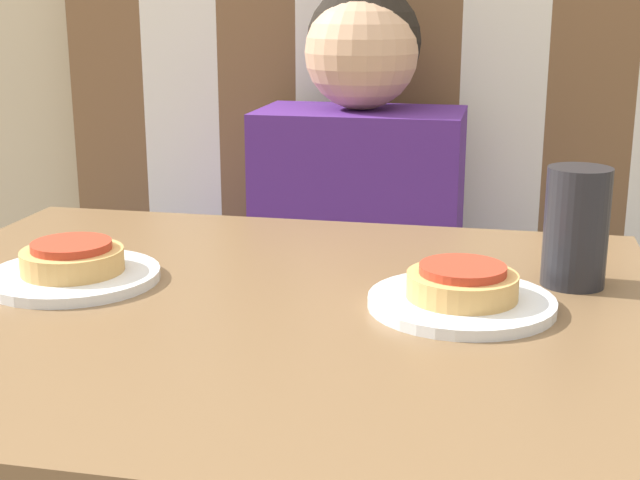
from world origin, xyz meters
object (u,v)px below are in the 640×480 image
Objects in this scene: plate_right at (461,303)px; pizza_left at (72,258)px; person at (360,171)px; plate_left at (74,276)px; drinking_cup at (576,227)px; pizza_right at (462,283)px.

plate_right is 0.45m from pizza_left.
plate_right is at bearing -72.00° from person.
pizza_left is at bearing -108.00° from person.
plate_left is 0.58m from drinking_cup.
person is at bearing 120.61° from drinking_cup.
plate_left and plate_right have the same top height.
pizza_right is 0.86× the size of drinking_cup.
pizza_right is at bearing 0.00° from pizza_left.
pizza_right is (0.45, 0.00, 0.02)m from plate_left.
pizza_right is at bearing -138.27° from drinking_cup.
plate_right is 0.02m from pizza_right.
pizza_left is (-0.22, -0.69, 0.02)m from person.
person is at bearing 72.00° from pizza_left.
drinking_cup is (0.57, 0.11, 0.04)m from pizza_left.
pizza_right is 0.17m from drinking_cup.
plate_left is (-0.22, -0.69, -0.01)m from person.
person reaches higher than plate_left.
plate_left is at bearing -90.00° from pizza_left.
person reaches higher than pizza_left.
pizza_right is (0.00, 0.00, 0.02)m from plate_right.
drinking_cup reaches higher than plate_left.
pizza_left is 1.00× the size of pizza_right.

